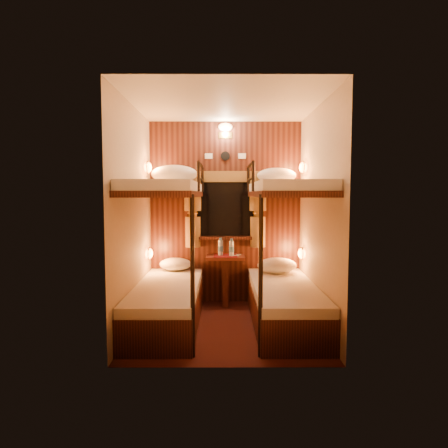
{
  "coord_description": "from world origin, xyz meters",
  "views": [
    {
      "loc": [
        -0.03,
        -4.29,
        1.45
      ],
      "look_at": [
        -0.02,
        0.15,
        1.12
      ],
      "focal_mm": 32.0,
      "sensor_mm": 36.0,
      "label": 1
    }
  ],
  "objects_px": {
    "bunk_right": "(284,275)",
    "bottle_left": "(221,248)",
    "bunk_left": "(167,275)",
    "bottle_right": "(232,249)",
    "table": "(225,274)"
  },
  "relations": [
    {
      "from": "bottle_left",
      "to": "bottle_right",
      "type": "relative_size",
      "value": 1.02
    },
    {
      "from": "bottle_left",
      "to": "bottle_right",
      "type": "bearing_deg",
      "value": -21.25
    },
    {
      "from": "bottle_right",
      "to": "bunk_right",
      "type": "bearing_deg",
      "value": -52.63
    },
    {
      "from": "bunk_right",
      "to": "bottle_left",
      "type": "height_order",
      "value": "bunk_right"
    },
    {
      "from": "bunk_right",
      "to": "table",
      "type": "xyz_separation_m",
      "value": [
        -0.65,
        0.78,
        -0.14
      ]
    },
    {
      "from": "bunk_left",
      "to": "bunk_right",
      "type": "relative_size",
      "value": 1.0
    },
    {
      "from": "bunk_right",
      "to": "bunk_left",
      "type": "bearing_deg",
      "value": 180.0
    },
    {
      "from": "bunk_right",
      "to": "bottle_left",
      "type": "relative_size",
      "value": 8.1
    },
    {
      "from": "table",
      "to": "bottle_left",
      "type": "relative_size",
      "value": 2.79
    },
    {
      "from": "bunk_left",
      "to": "bunk_right",
      "type": "distance_m",
      "value": 1.3
    },
    {
      "from": "bunk_right",
      "to": "bottle_right",
      "type": "relative_size",
      "value": 8.29
    },
    {
      "from": "bunk_right",
      "to": "table",
      "type": "distance_m",
      "value": 1.02
    },
    {
      "from": "bunk_left",
      "to": "bunk_right",
      "type": "height_order",
      "value": "same"
    },
    {
      "from": "bunk_left",
      "to": "bottle_left",
      "type": "relative_size",
      "value": 8.1
    },
    {
      "from": "bunk_right",
      "to": "bottle_left",
      "type": "xyz_separation_m",
      "value": [
        -0.71,
        0.8,
        0.19
      ]
    }
  ]
}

